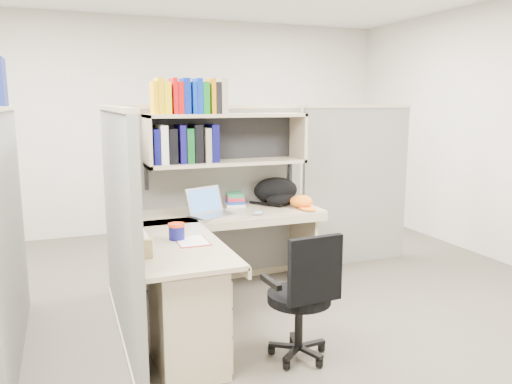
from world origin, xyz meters
name	(u,v)px	position (x,y,z in m)	size (l,w,h in m)	color
ground	(244,318)	(0.00, 0.00, 0.00)	(6.00, 6.00, 0.00)	#37332A
room_shell	(243,107)	(0.00, 0.00, 1.62)	(6.00, 6.00, 6.00)	beige
cubicle	(181,197)	(-0.37, 0.45, 0.91)	(3.79, 1.84, 1.95)	slate
desk	(201,283)	(-0.41, -0.29, 0.44)	(1.74, 1.75, 0.73)	tan
laptop	(213,202)	(-0.12, 0.42, 0.85)	(0.34, 0.34, 0.24)	#AAAAAE
backpack	(278,191)	(0.58, 0.67, 0.85)	(0.42, 0.32, 0.25)	black
orange_cap	(301,201)	(0.72, 0.48, 0.79)	(0.20, 0.24, 0.11)	orange
snack_canister	(177,231)	(-0.54, -0.16, 0.79)	(0.11, 0.11, 0.11)	navy
tissue_box	(143,242)	(-0.81, -0.47, 0.82)	(0.12, 0.12, 0.19)	tan
mouse	(258,213)	(0.25, 0.34, 0.75)	(0.09, 0.06, 0.04)	#849FBB
paper_cup	(213,202)	(-0.01, 0.77, 0.78)	(0.07, 0.07, 0.10)	white
book_stack	(235,199)	(0.20, 0.78, 0.79)	(0.17, 0.23, 0.11)	gray
loose_paper	(192,241)	(-0.46, -0.24, 0.73)	(0.19, 0.26, 0.00)	white
task_chair	(302,316)	(0.13, -0.75, 0.31)	(0.46, 0.43, 0.87)	black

